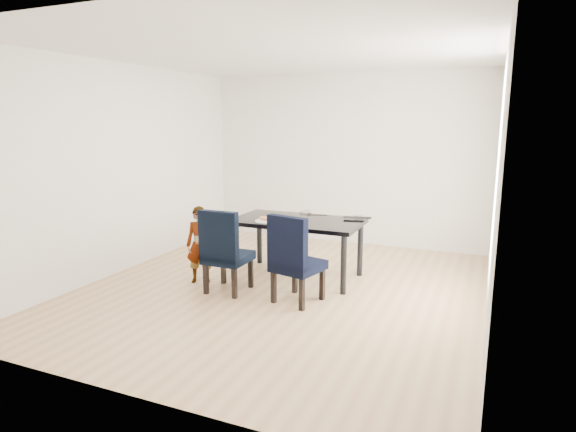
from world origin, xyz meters
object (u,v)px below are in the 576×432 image
at_px(dining_table, 297,248).
at_px(chair_left, 228,250).
at_px(chair_right, 298,258).
at_px(plate, 265,221).
at_px(laptop, 358,218).
at_px(child, 200,245).

height_order(dining_table, chair_left, chair_left).
distance_m(dining_table, chair_right, 0.85).
height_order(dining_table, plate, plate).
relative_size(dining_table, laptop, 4.61).
bearing_deg(chair_left, plate, 66.09).
bearing_deg(child, dining_table, 13.29).
relative_size(chair_left, child, 1.04).
distance_m(dining_table, plate, 0.57).
bearing_deg(chair_right, laptop, 86.19).
bearing_deg(dining_table, chair_left, -124.97).
height_order(chair_left, plate, chair_left).
xyz_separation_m(chair_left, plate, (0.23, 0.51, 0.26)).
xyz_separation_m(chair_left, laptop, (1.23, 1.14, 0.27)).
bearing_deg(chair_right, child, -171.92).
relative_size(dining_table, child, 1.69).
bearing_deg(laptop, chair_left, 31.25).
xyz_separation_m(dining_table, laptop, (0.68, 0.35, 0.39)).
distance_m(plate, laptop, 1.18).
xyz_separation_m(chair_left, child, (-0.47, 0.14, -0.02)).
xyz_separation_m(dining_table, chair_left, (-0.55, -0.79, 0.12)).
bearing_deg(plate, child, -151.67).
distance_m(chair_right, plate, 0.86).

